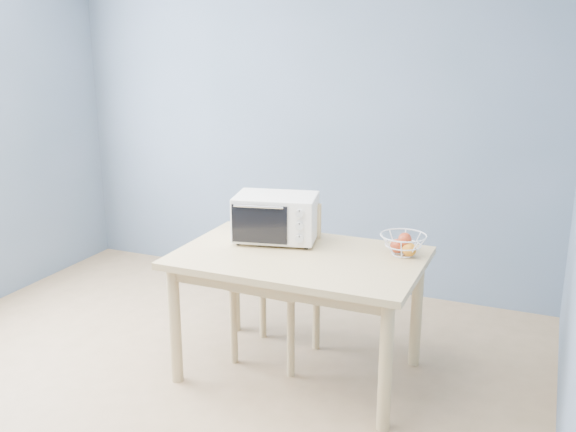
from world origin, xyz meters
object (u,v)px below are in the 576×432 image
at_px(dining_table, 299,271).
at_px(fruit_basket, 404,244).
at_px(toaster_oven, 273,217).
at_px(dining_chair, 279,282).

distance_m(dining_table, fruit_basket, 0.62).
height_order(toaster_oven, dining_chair, toaster_oven).
xyz_separation_m(toaster_oven, dining_chair, (0.04, 0.01, -0.42)).
distance_m(toaster_oven, dining_chair, 0.42).
bearing_deg(dining_chair, toaster_oven, -166.79).
bearing_deg(dining_table, fruit_basket, 22.21).
bearing_deg(fruit_basket, dining_chair, -177.24).
relative_size(dining_table, dining_chair, 1.44).
bearing_deg(toaster_oven, fruit_basket, -9.28).
xyz_separation_m(dining_table, toaster_oven, (-0.25, 0.18, 0.25)).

